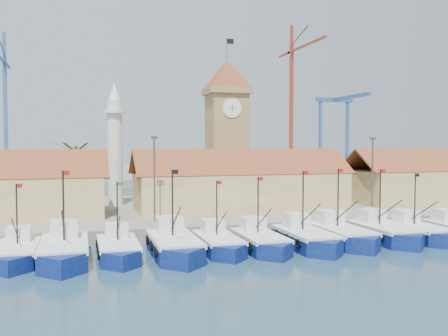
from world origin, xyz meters
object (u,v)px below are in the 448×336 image
object	(u,v)px
minaret	(115,144)
clock_tower	(227,128)
boat_5	(261,243)
boat_0	(16,255)

from	to	relation	value
minaret	clock_tower	bearing A→B (deg)	-7.61
boat_5	clock_tower	bearing A→B (deg)	81.12
boat_0	minaret	bearing A→B (deg)	68.93
minaret	boat_5	bearing A→B (deg)	-66.43
boat_0	clock_tower	distance (m)	35.33
boat_5	clock_tower	world-z (taller)	clock_tower
clock_tower	boat_0	bearing A→B (deg)	-137.15
boat_0	clock_tower	world-z (taller)	clock_tower
clock_tower	minaret	distance (m)	15.30
boat_5	clock_tower	distance (m)	26.62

